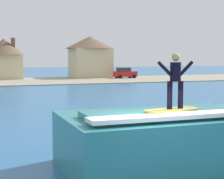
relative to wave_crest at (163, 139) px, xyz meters
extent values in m
cube|color=teal|center=(0.00, 0.03, -0.05)|extent=(6.27, 3.91, 1.69)
cube|color=teal|center=(0.00, -0.46, 0.89)|extent=(5.33, 1.76, 0.19)
cube|color=white|center=(0.00, -1.24, 0.94)|extent=(5.64, 0.70, 0.12)
cube|color=#EAD159|center=(-0.07, -0.67, 1.03)|extent=(1.78, 0.75, 0.06)
cube|color=black|center=(-0.07, -0.67, 1.06)|extent=(1.57, 0.31, 0.01)
cylinder|color=black|center=(-0.14, -0.67, 1.47)|extent=(0.16, 0.16, 0.82)
cylinder|color=black|center=(0.22, -0.67, 1.47)|extent=(0.16, 0.16, 0.82)
cylinder|color=black|center=(0.04, -0.67, 2.16)|extent=(0.32, 0.32, 0.56)
sphere|color=tan|center=(0.04, -0.67, 2.59)|extent=(0.24, 0.24, 0.24)
cylinder|color=black|center=(-0.32, -0.67, 2.26)|extent=(0.47, 0.10, 0.45)
cylinder|color=black|center=(0.40, -0.67, 2.26)|extent=(0.47, 0.10, 0.45)
cube|color=gray|center=(-1.00, 44.82, -0.84)|extent=(120.00, 17.26, 0.10)
cube|color=red|center=(18.11, 47.20, -0.12)|extent=(3.81, 1.71, 0.90)
cube|color=#262D38|center=(17.82, 47.20, 0.65)|extent=(2.09, 1.54, 0.64)
cylinder|color=black|center=(19.34, 48.10, -0.57)|extent=(0.64, 0.22, 0.64)
cylinder|color=black|center=(19.34, 46.29, -0.57)|extent=(0.64, 0.22, 0.64)
cylinder|color=black|center=(16.87, 48.10, -0.57)|extent=(0.64, 0.22, 0.64)
cylinder|color=black|center=(16.87, 46.29, -0.57)|extent=(0.64, 0.22, 0.64)
cube|color=beige|center=(13.46, 52.42, 1.68)|extent=(6.35, 7.07, 5.15)
cone|color=brown|center=(13.46, 52.42, 5.33)|extent=(8.77, 8.77, 2.15)
cube|color=beige|center=(-1.25, 51.57, 1.11)|extent=(5.39, 4.79, 4.01)
cone|color=brown|center=(-1.25, 51.57, 4.41)|extent=(6.69, 6.69, 2.59)
cube|color=brown|center=(0.10, 50.85, 4.91)|extent=(0.60, 0.60, 1.80)
camera|label=1|loc=(-5.47, -10.17, 2.57)|focal=58.72mm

